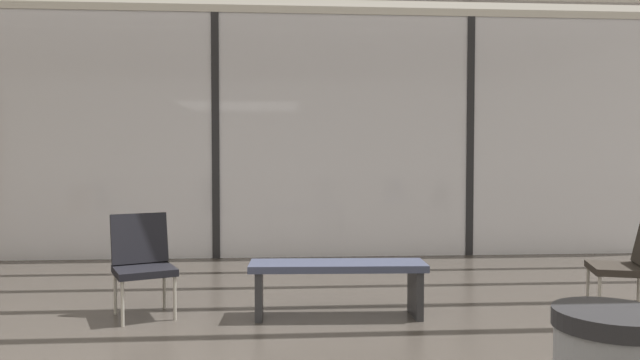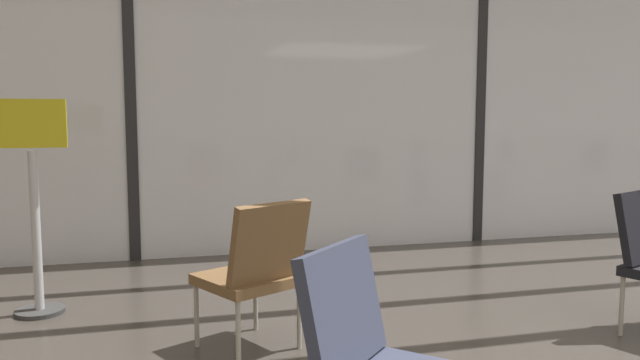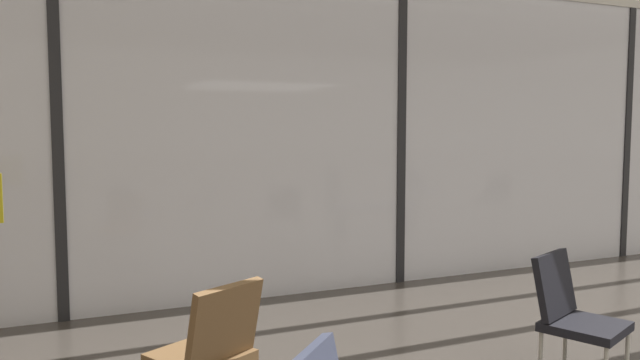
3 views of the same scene
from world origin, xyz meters
name	(u,v)px [view 3 (image 3 of 3)]	position (x,y,z in m)	size (l,w,h in m)	color
glass_curtain_wall	(399,135)	(0.00, 5.20, 1.65)	(14.00, 0.08, 3.31)	silver
window_mullion_0	(57,137)	(-3.50, 5.20, 1.65)	(0.10, 0.12, 3.31)	black
window_mullion_1	(399,135)	(0.00, 5.20, 1.65)	(0.10, 0.12, 3.31)	black
window_mullion_2	(625,134)	(3.50, 5.20, 1.65)	(0.10, 0.12, 3.31)	black
parked_airplane	(266,121)	(0.51, 11.33, 1.88)	(14.26, 3.76, 3.76)	silver
lounge_chair_1	(210,345)	(-2.75, 2.68, 0.49)	(0.67, 0.69, 0.87)	brown
lounge_chair_4	(572,310)	(-0.33, 2.35, 0.49)	(0.65, 0.67, 0.87)	black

